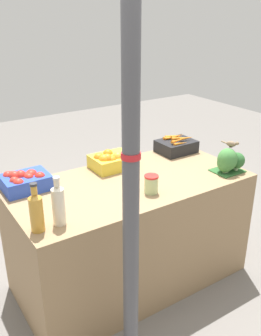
{
  "coord_description": "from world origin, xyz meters",
  "views": [
    {
      "loc": [
        -1.31,
        -2.0,
        1.96
      ],
      "look_at": [
        0.0,
        0.0,
        0.94
      ],
      "focal_mm": 40.0,
      "sensor_mm": 36.0,
      "label": 1
    }
  ],
  "objects_px": {
    "broccoli_pile": "(228,161)",
    "sparrow_bird": "(232,144)",
    "juice_bottle_amber": "(36,211)",
    "pickle_jar": "(151,184)",
    "carrot_crate": "(176,146)",
    "support_pole": "(131,176)",
    "apple_crate": "(25,180)",
    "orange_crate": "(110,161)",
    "juice_bottle_cloudy": "(58,204)"
  },
  "relations": [
    {
      "from": "apple_crate",
      "to": "carrot_crate",
      "type": "height_order",
      "value": "apple_crate"
    },
    {
      "from": "juice_bottle_cloudy",
      "to": "sparrow_bird",
      "type": "relative_size",
      "value": 2.27
    },
    {
      "from": "apple_crate",
      "to": "broccoli_pile",
      "type": "distance_m",
      "value": 1.45
    },
    {
      "from": "orange_crate",
      "to": "juice_bottle_cloudy",
      "type": "height_order",
      "value": "juice_bottle_cloudy"
    },
    {
      "from": "support_pole",
      "to": "pickle_jar",
      "type": "bearing_deg",
      "value": 44.79
    },
    {
      "from": "support_pole",
      "to": "juice_bottle_amber",
      "type": "height_order",
      "value": "support_pole"
    },
    {
      "from": "orange_crate",
      "to": "juice_bottle_amber",
      "type": "xyz_separation_m",
      "value": [
        -0.77,
        -0.52,
        0.05
      ]
    },
    {
      "from": "carrot_crate",
      "to": "pickle_jar",
      "type": "xyz_separation_m",
      "value": [
        -0.63,
        -0.5,
        0.01
      ]
    },
    {
      "from": "orange_crate",
      "to": "broccoli_pile",
      "type": "relative_size",
      "value": 1.37
    },
    {
      "from": "juice_bottle_amber",
      "to": "pickle_jar",
      "type": "relative_size",
      "value": 2.31
    },
    {
      "from": "support_pole",
      "to": "juice_bottle_cloudy",
      "type": "bearing_deg",
      "value": 115.49
    },
    {
      "from": "support_pole",
      "to": "apple_crate",
      "type": "relative_size",
      "value": 8.19
    },
    {
      "from": "apple_crate",
      "to": "sparrow_bird",
      "type": "distance_m",
      "value": 1.48
    },
    {
      "from": "support_pole",
      "to": "carrot_crate",
      "type": "height_order",
      "value": "support_pole"
    },
    {
      "from": "carrot_crate",
      "to": "pickle_jar",
      "type": "distance_m",
      "value": 0.8
    },
    {
      "from": "broccoli_pile",
      "to": "sparrow_bird",
      "type": "relative_size",
      "value": 1.73
    },
    {
      "from": "carrot_crate",
      "to": "sparrow_bird",
      "type": "xyz_separation_m",
      "value": [
        0.06,
        -0.54,
        0.16
      ]
    },
    {
      "from": "support_pole",
      "to": "apple_crate",
      "type": "distance_m",
      "value": 1.04
    },
    {
      "from": "juice_bottle_amber",
      "to": "broccoli_pile",
      "type": "bearing_deg",
      "value": -0.55
    },
    {
      "from": "support_pole",
      "to": "sparrow_bird",
      "type": "relative_size",
      "value": 19.49
    },
    {
      "from": "apple_crate",
      "to": "orange_crate",
      "type": "distance_m",
      "value": 0.66
    },
    {
      "from": "pickle_jar",
      "to": "sparrow_bird",
      "type": "bearing_deg",
      "value": -3.34
    },
    {
      "from": "juice_bottle_amber",
      "to": "pickle_jar",
      "type": "xyz_separation_m",
      "value": [
        0.79,
        0.03,
        -0.06
      ]
    },
    {
      "from": "juice_bottle_cloudy",
      "to": "pickle_jar",
      "type": "height_order",
      "value": "juice_bottle_cloudy"
    },
    {
      "from": "orange_crate",
      "to": "sparrow_bird",
      "type": "height_order",
      "value": "sparrow_bird"
    },
    {
      "from": "pickle_jar",
      "to": "sparrow_bird",
      "type": "xyz_separation_m",
      "value": [
        0.69,
        -0.04,
        0.16
      ]
    },
    {
      "from": "apple_crate",
      "to": "juice_bottle_cloudy",
      "type": "distance_m",
      "value": 0.54
    },
    {
      "from": "broccoli_pile",
      "to": "juice_bottle_amber",
      "type": "height_order",
      "value": "juice_bottle_amber"
    },
    {
      "from": "pickle_jar",
      "to": "orange_crate",
      "type": "bearing_deg",
      "value": 92.39
    },
    {
      "from": "broccoli_pile",
      "to": "pickle_jar",
      "type": "xyz_separation_m",
      "value": [
        -0.67,
        0.05,
        -0.03
      ]
    },
    {
      "from": "apple_crate",
      "to": "orange_crate",
      "type": "height_order",
      "value": "orange_crate"
    },
    {
      "from": "support_pole",
      "to": "sparrow_bird",
      "type": "height_order",
      "value": "support_pole"
    },
    {
      "from": "orange_crate",
      "to": "carrot_crate",
      "type": "bearing_deg",
      "value": 0.77
    },
    {
      "from": "broccoli_pile",
      "to": "juice_bottle_cloudy",
      "type": "bearing_deg",
      "value": 179.39
    },
    {
      "from": "carrot_crate",
      "to": "support_pole",
      "type": "bearing_deg",
      "value": -138.61
    },
    {
      "from": "pickle_jar",
      "to": "support_pole",
      "type": "bearing_deg",
      "value": -135.21
    },
    {
      "from": "carrot_crate",
      "to": "sparrow_bird",
      "type": "relative_size",
      "value": 2.38
    },
    {
      "from": "support_pole",
      "to": "orange_crate",
      "type": "relative_size",
      "value": 8.19
    },
    {
      "from": "carrot_crate",
      "to": "broccoli_pile",
      "type": "bearing_deg",
      "value": -86.09
    },
    {
      "from": "apple_crate",
      "to": "pickle_jar",
      "type": "relative_size",
      "value": 2.46
    },
    {
      "from": "juice_bottle_cloudy",
      "to": "broccoli_pile",
      "type": "bearing_deg",
      "value": -0.61
    },
    {
      "from": "juice_bottle_cloudy",
      "to": "sparrow_bird",
      "type": "height_order",
      "value": "juice_bottle_cloudy"
    },
    {
      "from": "carrot_crate",
      "to": "juice_bottle_cloudy",
      "type": "relative_size",
      "value": 1.05
    },
    {
      "from": "broccoli_pile",
      "to": "juice_bottle_cloudy",
      "type": "distance_m",
      "value": 1.33
    },
    {
      "from": "juice_bottle_amber",
      "to": "juice_bottle_cloudy",
      "type": "xyz_separation_m",
      "value": [
        0.13,
        0.0,
        0.01
      ]
    },
    {
      "from": "apple_crate",
      "to": "orange_crate",
      "type": "xyz_separation_m",
      "value": [
        0.66,
        -0.01,
        -0.0
      ]
    },
    {
      "from": "broccoli_pile",
      "to": "juice_bottle_cloudy",
      "type": "relative_size",
      "value": 0.76
    },
    {
      "from": "orange_crate",
      "to": "apple_crate",
      "type": "bearing_deg",
      "value": 179.3
    },
    {
      "from": "orange_crate",
      "to": "broccoli_pile",
      "type": "distance_m",
      "value": 0.87
    },
    {
      "from": "juice_bottle_amber",
      "to": "pickle_jar",
      "type": "height_order",
      "value": "juice_bottle_amber"
    }
  ]
}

